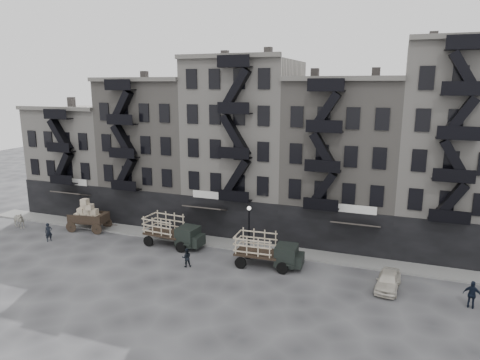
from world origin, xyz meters
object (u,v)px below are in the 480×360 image
(stake_truck_west, at_px, (172,229))
(policeman, at_px, (472,295))
(horse, at_px, (18,220))
(wagon, at_px, (87,212))
(stake_truck_east, at_px, (267,248))
(pedestrian_mid, at_px, (187,258))
(pedestrian_west, at_px, (49,232))
(car_east, at_px, (388,281))

(stake_truck_west, height_order, policeman, stake_truck_west)
(horse, relative_size, policeman, 1.05)
(wagon, xyz_separation_m, stake_truck_west, (10.33, -0.84, -0.30))
(horse, relative_size, stake_truck_east, 0.36)
(stake_truck_west, relative_size, pedestrian_mid, 3.66)
(horse, xyz_separation_m, policeman, (42.08, -1.78, 0.11))
(wagon, xyz_separation_m, stake_truck_east, (19.90, -2.23, -0.34))
(horse, xyz_separation_m, stake_truck_east, (27.21, -0.13, 0.74))
(stake_truck_west, distance_m, pedestrian_mid, 5.13)
(pedestrian_mid, bearing_deg, stake_truck_east, 170.44)
(pedestrian_west, relative_size, pedestrian_mid, 1.12)
(horse, xyz_separation_m, pedestrian_mid, (21.03, -2.50, -0.06))
(wagon, distance_m, stake_truck_east, 20.02)
(car_east, bearing_deg, stake_truck_west, 179.38)
(pedestrian_mid, xyz_separation_m, policeman, (21.05, 0.72, 0.17))
(stake_truck_east, height_order, pedestrian_west, stake_truck_east)
(stake_truck_east, height_order, car_east, stake_truck_east)
(stake_truck_west, bearing_deg, wagon, -179.92)
(pedestrian_mid, bearing_deg, wagon, -49.12)
(stake_truck_west, height_order, pedestrian_mid, stake_truck_west)
(horse, bearing_deg, stake_truck_west, -74.36)
(pedestrian_mid, relative_size, policeman, 0.83)
(stake_truck_west, height_order, car_east, stake_truck_west)
(stake_truck_west, relative_size, policeman, 3.03)
(stake_truck_east, xyz_separation_m, pedestrian_mid, (-6.18, -2.37, -0.79))
(stake_truck_west, relative_size, pedestrian_west, 3.26)
(wagon, relative_size, stake_truck_west, 0.73)
(policeman, bearing_deg, pedestrian_mid, 15.15)
(stake_truck_west, xyz_separation_m, car_east, (19.08, -2.11, -0.97))
(pedestrian_west, distance_m, pedestrian_mid, 15.12)
(car_east, bearing_deg, pedestrian_mid, -168.31)
(horse, xyz_separation_m, car_east, (36.73, -0.86, -0.19))
(pedestrian_mid, bearing_deg, car_east, 155.41)
(policeman, bearing_deg, stake_truck_west, 6.09)
(stake_truck_west, distance_m, stake_truck_east, 9.66)
(pedestrian_west, height_order, policeman, policeman)
(wagon, xyz_separation_m, pedestrian_mid, (13.72, -4.60, -1.13))
(horse, xyz_separation_m, wagon, (7.31, 2.10, 1.07))
(stake_truck_east, distance_m, policeman, 14.98)
(car_east, relative_size, pedestrian_mid, 2.43)
(stake_truck_west, relative_size, stake_truck_east, 1.03)
(stake_truck_east, relative_size, pedestrian_west, 3.16)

